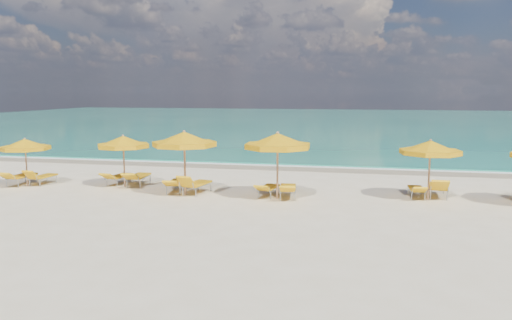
# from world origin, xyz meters

# --- Properties ---
(ground_plane) EXTENTS (120.00, 120.00, 0.00)m
(ground_plane) POSITION_xyz_m (0.00, 0.00, 0.00)
(ground_plane) COLOR beige
(ocean) EXTENTS (120.00, 80.00, 0.30)m
(ocean) POSITION_xyz_m (0.00, 48.00, 0.00)
(ocean) COLOR #157A60
(ocean) RESTS_ON ground
(wet_sand_band) EXTENTS (120.00, 2.60, 0.01)m
(wet_sand_band) POSITION_xyz_m (0.00, 7.40, 0.00)
(wet_sand_band) COLOR tan
(wet_sand_band) RESTS_ON ground
(foam_line) EXTENTS (120.00, 1.20, 0.03)m
(foam_line) POSITION_xyz_m (0.00, 8.20, 0.00)
(foam_line) COLOR white
(foam_line) RESTS_ON ground
(whitecap_near) EXTENTS (14.00, 0.36, 0.05)m
(whitecap_near) POSITION_xyz_m (-6.00, 17.00, 0.00)
(whitecap_near) COLOR white
(whitecap_near) RESTS_ON ground
(whitecap_far) EXTENTS (18.00, 0.30, 0.05)m
(whitecap_far) POSITION_xyz_m (8.00, 24.00, 0.00)
(whitecap_far) COLOR white
(whitecap_far) RESTS_ON ground
(umbrella_0) EXTENTS (2.42, 2.42, 2.13)m
(umbrella_0) POSITION_xyz_m (-9.87, -0.30, 1.81)
(umbrella_0) COLOR tan
(umbrella_0) RESTS_ON ground
(umbrella_1) EXTENTS (2.59, 2.59, 2.28)m
(umbrella_1) POSITION_xyz_m (-5.63, 0.46, 1.94)
(umbrella_1) COLOR tan
(umbrella_1) RESTS_ON ground
(umbrella_2) EXTENTS (3.06, 3.06, 2.60)m
(umbrella_2) POSITION_xyz_m (-2.47, -0.53, 2.22)
(umbrella_2) COLOR tan
(umbrella_2) RESTS_ON ground
(umbrella_3) EXTENTS (3.42, 3.42, 2.61)m
(umbrella_3) POSITION_xyz_m (1.29, -0.55, 2.23)
(umbrella_3) COLOR tan
(umbrella_3) RESTS_ON ground
(umbrella_4) EXTENTS (2.81, 2.81, 2.34)m
(umbrella_4) POSITION_xyz_m (6.97, 0.57, 2.00)
(umbrella_4) COLOR tan
(umbrella_4) RESTS_ON ground
(lounger_0_left) EXTENTS (0.66, 1.96, 0.76)m
(lounger_0_left) POSITION_xyz_m (-10.32, -0.12, 0.23)
(lounger_0_left) COLOR #A5A8AD
(lounger_0_left) RESTS_ON ground
(lounger_0_right) EXTENTS (0.65, 1.72, 0.80)m
(lounger_0_right) POSITION_xyz_m (-9.43, 0.15, 0.21)
(lounger_0_right) COLOR #A5A8AD
(lounger_0_right) RESTS_ON ground
(lounger_1_left) EXTENTS (0.77, 1.85, 0.68)m
(lounger_1_left) POSITION_xyz_m (-6.14, 0.92, 0.21)
(lounger_1_left) COLOR #A5A8AD
(lounger_1_left) RESTS_ON ground
(lounger_1_right) EXTENTS (0.81, 2.06, 0.76)m
(lounger_1_right) POSITION_xyz_m (-5.17, 0.85, 0.24)
(lounger_1_right) COLOR #A5A8AD
(lounger_1_right) RESTS_ON ground
(lounger_2_left) EXTENTS (0.90, 2.01, 0.71)m
(lounger_2_left) POSITION_xyz_m (-3.01, -0.13, 0.23)
(lounger_2_left) COLOR #A5A8AD
(lounger_2_left) RESTS_ON ground
(lounger_2_right) EXTENTS (0.95, 1.98, 0.92)m
(lounger_2_right) POSITION_xyz_m (-2.07, -0.30, 0.24)
(lounger_2_right) COLOR #A5A8AD
(lounger_2_right) RESTS_ON ground
(lounger_3_left) EXTENTS (0.76, 1.79, 0.64)m
(lounger_3_left) POSITION_xyz_m (0.86, -0.14, 0.20)
(lounger_3_left) COLOR #A5A8AD
(lounger_3_left) RESTS_ON ground
(lounger_3_right) EXTENTS (0.86, 1.98, 0.71)m
(lounger_3_right) POSITION_xyz_m (1.66, -0.25, 0.22)
(lounger_3_right) COLOR #A5A8AD
(lounger_3_right) RESTS_ON ground
(lounger_4_left) EXTENTS (0.61, 1.69, 0.62)m
(lounger_4_left) POSITION_xyz_m (6.57, 0.88, 0.20)
(lounger_4_left) COLOR #A5A8AD
(lounger_4_left) RESTS_ON ground
(lounger_4_right) EXTENTS (0.77, 2.03, 0.90)m
(lounger_4_right) POSITION_xyz_m (7.38, 1.13, 0.25)
(lounger_4_right) COLOR #A5A8AD
(lounger_4_right) RESTS_ON ground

